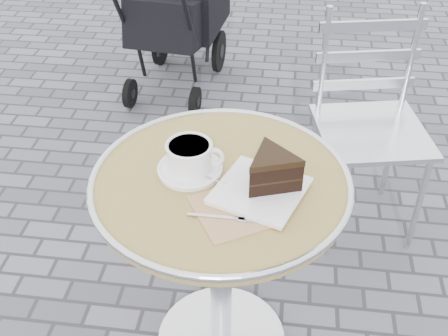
# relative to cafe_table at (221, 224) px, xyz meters

# --- Properties ---
(cafe_table) EXTENTS (0.72, 0.72, 0.74)m
(cafe_table) POSITION_rel_cafe_table_xyz_m (0.00, 0.00, 0.00)
(cafe_table) COLOR silver
(cafe_table) RESTS_ON ground
(cappuccino_set) EXTENTS (0.20, 0.18, 0.09)m
(cappuccino_set) POSITION_rel_cafe_table_xyz_m (-0.09, 0.02, 0.21)
(cappuccino_set) COLOR white
(cappuccino_set) RESTS_ON cafe_table
(cake_plate_set) EXTENTS (0.33, 0.34, 0.12)m
(cake_plate_set) POSITION_rel_cafe_table_xyz_m (0.13, -0.03, 0.22)
(cake_plate_set) COLOR tan
(cake_plate_set) RESTS_ON cafe_table
(bistro_chair) EXTENTS (0.49, 0.49, 0.91)m
(bistro_chair) POSITION_rel_cafe_table_xyz_m (0.48, 0.78, -0.00)
(bistro_chair) COLOR silver
(bistro_chair) RESTS_ON ground
(baby_stroller) EXTENTS (0.51, 0.95, 0.94)m
(baby_stroller) POSITION_rel_cafe_table_xyz_m (-0.49, 1.81, -0.14)
(baby_stroller) COLOR black
(baby_stroller) RESTS_ON ground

